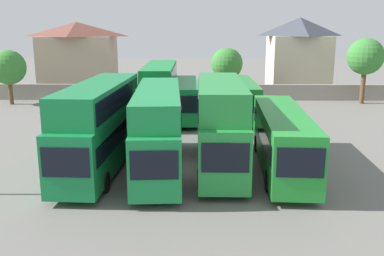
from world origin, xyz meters
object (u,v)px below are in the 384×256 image
object	(u,v)px
bus_6	(184,98)
tree_right_of_lot	(365,57)
tree_behind_wall	(8,67)
bus_3	(220,121)
tree_left_of_lot	(227,64)
bus_4	(282,137)
bus_7	(240,98)
bus_5	(160,89)
house_terrace_centre	(298,54)
bus_2	(158,125)
bus_1	(100,122)
house_terrace_left	(78,56)

from	to	relation	value
bus_6	tree_right_of_lot	bearing A→B (deg)	110.58
bus_6	tree_behind_wall	bearing A→B (deg)	-113.70
bus_6	tree_behind_wall	world-z (taller)	tree_behind_wall
bus_3	tree_left_of_lot	size ratio (longest dim) A/B	1.78
bus_4	bus_7	distance (m)	14.28
bus_3	tree_behind_wall	size ratio (longest dim) A/B	1.76
bus_5	tree_left_of_lot	world-z (taller)	tree_left_of_lot
bus_5	house_terrace_centre	size ratio (longest dim) A/B	1.28
bus_4	bus_6	world-z (taller)	bus_4
bus_5	bus_7	distance (m)	7.35
bus_3	bus_6	world-z (taller)	bus_3
bus_3	bus_7	xyz separation A→B (m)	(2.52, 14.29, -0.97)
tree_behind_wall	bus_3	bearing A→B (deg)	-45.00
bus_2	house_terrace_centre	xyz separation A→B (m)	(15.38, 32.70, 2.04)
bus_1	tree_left_of_lot	xyz separation A→B (m)	(9.21, 27.13, 1.02)
bus_4	house_terrace_centre	xyz separation A→B (m)	(8.08, 32.44, 2.77)
bus_1	tree_behind_wall	distance (m)	26.08
house_terrace_centre	bus_7	bearing A→B (deg)	-116.86
bus_1	bus_7	world-z (taller)	bus_1
bus_1	tree_behind_wall	size ratio (longest dim) A/B	2.02
bus_3	tree_left_of_lot	bearing A→B (deg)	175.80
bus_1	bus_5	world-z (taller)	bus_1
house_terrace_centre	tree_behind_wall	world-z (taller)	house_terrace_centre
bus_6	tree_right_of_lot	distance (m)	21.23
bus_1	tree_right_of_lot	world-z (taller)	tree_right_of_lot
bus_4	bus_6	xyz separation A→B (m)	(-6.27, 14.26, -0.05)
tree_left_of_lot	tree_right_of_lot	xyz separation A→B (m)	(14.58, -4.50, 1.16)
tree_behind_wall	tree_right_of_lot	bearing A→B (deg)	1.49
bus_6	house_terrace_centre	size ratio (longest dim) A/B	1.10
bus_7	house_terrace_left	world-z (taller)	house_terrace_left
bus_2	house_terrace_left	world-z (taller)	house_terrace_left
bus_6	house_terrace_centre	xyz separation A→B (m)	(14.34, 18.18, 2.82)
bus_4	bus_6	size ratio (longest dim) A/B	1.17
bus_5	bus_6	bearing A→B (deg)	85.45
tree_right_of_lot	bus_4	bearing A→B (deg)	-120.00
bus_5	house_terrace_left	xyz separation A→B (m)	(-12.12, 17.58, 1.70)
tree_right_of_lot	tree_behind_wall	bearing A→B (deg)	-178.51
bus_2	bus_4	bearing A→B (deg)	88.73
tree_left_of_lot	house_terrace_left	bearing A→B (deg)	165.46
bus_2	bus_7	world-z (taller)	bus_2
tree_behind_wall	house_terrace_left	bearing A→B (deg)	65.68
bus_7	house_terrace_left	xyz separation A→B (m)	(-19.43, 17.77, 2.50)
bus_4	bus_5	xyz separation A→B (m)	(-8.45, 14.42, 0.77)
house_terrace_left	tree_right_of_lot	xyz separation A→B (m)	(33.60, -9.43, 0.60)
house_terrace_centre	bus_5	bearing A→B (deg)	-132.52
bus_4	tree_behind_wall	xyz separation A→B (m)	(-25.29, 21.57, 1.98)
bus_2	bus_7	bearing A→B (deg)	153.71
bus_7	tree_behind_wall	bearing A→B (deg)	-107.47
bus_2	tree_right_of_lot	bearing A→B (deg)	135.03
tree_behind_wall	house_terrace_centre	bearing A→B (deg)	18.05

